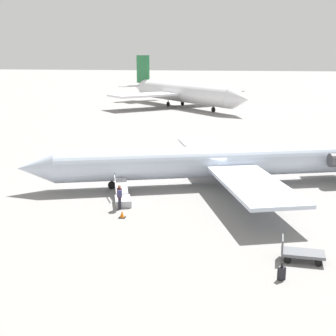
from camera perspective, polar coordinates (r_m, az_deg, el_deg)
name	(u,v)px	position (r m, az deg, el deg)	size (l,w,h in m)	color
ground_plane	(212,185)	(38.92, 5.35, -2.04)	(600.00, 600.00, 0.00)	gray
airplane_main	(223,161)	(38.68, 6.77, 0.84)	(30.30, 23.72, 6.60)	silver
airplane_far_left	(181,92)	(97.88, 1.62, 9.28)	(32.10, 33.47, 10.50)	silver
boarding_stairs	(123,198)	(34.08, -5.56, -3.66)	(2.35, 4.12, 1.66)	#B2B2B7
passenger	(119,195)	(32.56, -5.94, -3.33)	(0.44, 0.57, 1.74)	#23232D
luggage_cart	(300,253)	(25.58, 15.84, -9.90)	(2.24, 1.18, 1.22)	#595B60
suitcase	(282,273)	(23.42, 13.67, -12.38)	(0.41, 0.41, 0.88)	black
traffic_cone_near_stairs	(122,215)	(31.09, -5.62, -5.67)	(0.43, 0.43, 0.47)	black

